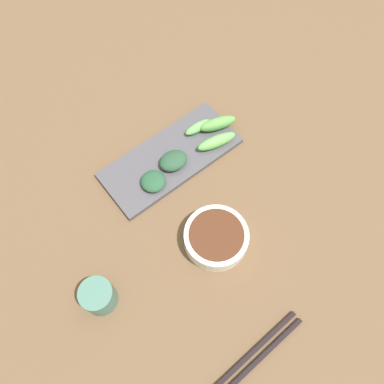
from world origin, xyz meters
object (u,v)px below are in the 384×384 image
at_px(sauce_bowl, 216,237).
at_px(chopsticks, 252,360).
at_px(serving_plate, 171,158).
at_px(tea_cup, 99,296).

height_order(sauce_bowl, chopsticks, sauce_bowl).
distance_m(serving_plate, tea_cup, 0.33).
bearing_deg(tea_cup, serving_plate, -60.22).
bearing_deg(tea_cup, chopsticks, -149.25).
distance_m(sauce_bowl, serving_plate, 0.21).
bearing_deg(serving_plate, tea_cup, 119.78).
bearing_deg(serving_plate, chopsticks, 162.08).
height_order(serving_plate, chopsticks, serving_plate).
bearing_deg(chopsticks, serving_plate, -19.28).
relative_size(sauce_bowl, tea_cup, 2.01).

